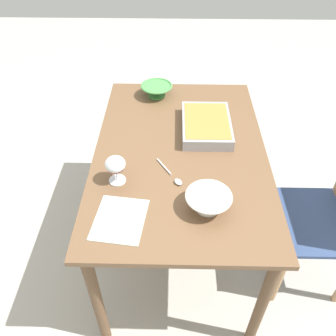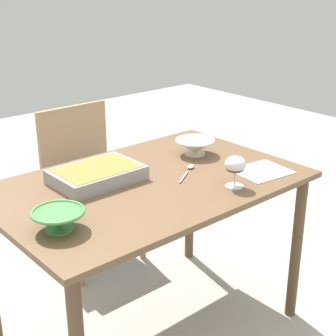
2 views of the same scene
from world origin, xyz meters
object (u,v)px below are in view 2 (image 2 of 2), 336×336
Objects in this scene: small_bowl at (59,219)px; serving_spoon at (189,170)px; casserole_dish at (97,174)px; chair at (85,178)px; dining_table at (148,201)px; napkin at (262,171)px; wine_glass at (235,166)px; mixing_bowl at (195,146)px.

small_bowl reaches higher than serving_spoon.
casserole_dish is at bearing -140.78° from small_bowl.
casserole_dish is (0.33, 0.65, 0.31)m from chair.
chair is (-0.16, -0.78, -0.18)m from dining_table.
casserole_dish is at bearing -31.83° from napkin.
casserole_dish is 1.96× the size of serving_spoon.
serving_spoon is at bearing -85.24° from wine_glass.
chair is 4.76× the size of small_bowl.
small_bowl is (0.51, 0.14, 0.14)m from dining_table.
casserole_dish is at bearing 63.04° from chair.
mixing_bowl is (-0.38, -0.11, 0.14)m from dining_table.
mixing_bowl is (-0.22, 0.67, 0.32)m from chair.
serving_spoon is at bearing -171.28° from small_bowl.
dining_table is at bearing 140.83° from casserole_dish.
dining_table is 0.25m from casserole_dish.
dining_table is at bearing -51.35° from wine_glass.
small_bowl is at bearing 15.78° from mixing_bowl.
serving_spoon is (0.17, 0.14, -0.04)m from mixing_bowl.
wine_glass reaches higher than dining_table.
wine_glass reaches higher than small_bowl.
chair is at bearing -86.52° from wine_glass.
serving_spoon is (0.02, -0.25, -0.08)m from wine_glass.
chair is at bearing -74.43° from napkin.
napkin is (-0.62, 0.38, -0.03)m from casserole_dish.
chair is 0.79m from casserole_dish.
serving_spoon reaches higher than napkin.
napkin reaches higher than dining_table.
small_bowl is at bearing 39.22° from casserole_dish.
chair is 1.11m from napkin.
chair is 2.45× the size of casserole_dish.
small_bowl is 1.01× the size of serving_spoon.
small_bowl is 0.96m from napkin.
serving_spoon is at bearing 93.09° from chair.
chair reaches higher than dining_table.
dining_table is 6.79× the size of mixing_bowl.
serving_spoon is 0.79× the size of napkin.
napkin is (-0.96, 0.11, -0.04)m from small_bowl.
chair is at bearing -116.96° from casserole_dish.
wine_glass is at bearing 93.48° from chair.
casserole_dish reaches higher than serving_spoon.
serving_spoon is 0.33m from napkin.
serving_spoon is (-0.37, 0.17, -0.03)m from casserole_dish.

